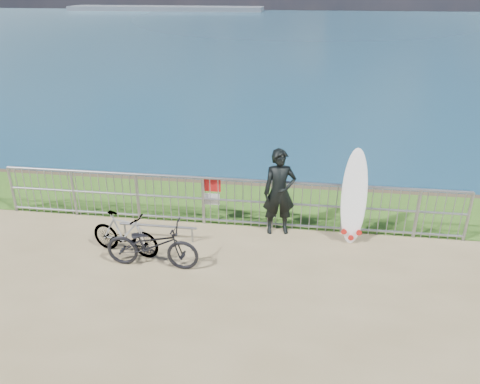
# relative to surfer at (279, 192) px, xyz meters

# --- Properties ---
(grass_strip) EXTENTS (120.00, 120.00, 0.00)m
(grass_strip) POSITION_rel_surfer_xyz_m (-1.15, 1.25, -0.92)
(grass_strip) COLOR #2E5B19
(grass_strip) RESTS_ON ground
(seascape) EXTENTS (260.00, 260.00, 5.00)m
(seascape) POSITION_rel_surfer_xyz_m (-44.90, 146.04, -4.96)
(seascape) COLOR brown
(seascape) RESTS_ON ground
(railing) EXTENTS (10.06, 0.10, 1.13)m
(railing) POSITION_rel_surfer_xyz_m (-1.14, 0.15, -0.35)
(railing) COLOR gray
(railing) RESTS_ON ground
(surfer) EXTENTS (0.75, 0.57, 1.86)m
(surfer) POSITION_rel_surfer_xyz_m (0.00, 0.00, 0.00)
(surfer) COLOR black
(surfer) RESTS_ON ground
(surfboard) EXTENTS (0.52, 0.46, 1.97)m
(surfboard) POSITION_rel_surfer_xyz_m (1.51, -0.12, -0.03)
(surfboard) COLOR white
(surfboard) RESTS_ON ground
(bicycle_near) EXTENTS (1.77, 0.63, 0.93)m
(bicycle_near) POSITION_rel_surfer_xyz_m (-2.25, -1.66, -0.47)
(bicycle_near) COLOR black
(bicycle_near) RESTS_ON ground
(bicycle_far) EXTENTS (1.53, 0.74, 0.89)m
(bicycle_far) POSITION_rel_surfer_xyz_m (-2.92, -1.29, -0.49)
(bicycle_far) COLOR black
(bicycle_far) RESTS_ON ground
(bike_rack) EXTENTS (1.64, 0.05, 0.34)m
(bike_rack) POSITION_rel_surfer_xyz_m (-2.45, -0.68, -0.65)
(bike_rack) COLOR gray
(bike_rack) RESTS_ON ground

